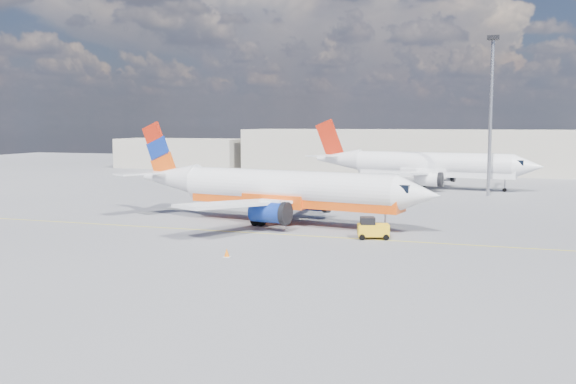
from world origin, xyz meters
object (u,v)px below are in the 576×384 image
(main_jet, at_px, (279,189))
(gse_tug, at_px, (372,229))
(second_jet, at_px, (425,165))
(traffic_cone, at_px, (227,253))

(main_jet, xyz_separation_m, gse_tug, (9.76, -5.26, -2.34))
(main_jet, xyz_separation_m, second_jet, (9.57, 36.37, 0.12))
(gse_tug, xyz_separation_m, traffic_cone, (-8.35, -10.15, -0.54))
(main_jet, height_order, second_jet, second_jet)
(traffic_cone, bearing_deg, second_jet, 81.04)
(gse_tug, relative_size, traffic_cone, 4.48)
(main_jet, xyz_separation_m, traffic_cone, (1.41, -15.42, -2.88))
(second_jet, bearing_deg, traffic_cone, -91.67)
(main_jet, distance_m, gse_tug, 11.33)
(second_jet, relative_size, gse_tug, 11.84)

